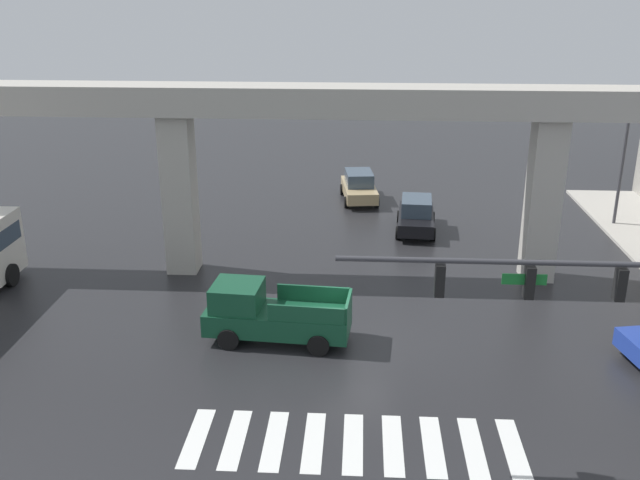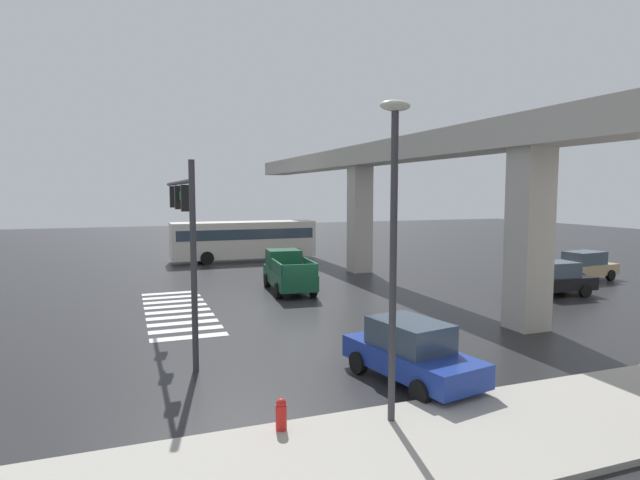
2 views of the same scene
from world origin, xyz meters
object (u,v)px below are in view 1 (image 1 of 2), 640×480
(pickup_truck, at_px, (270,314))
(traffic_signal_mast, at_px, (574,302))
(street_lamp_far_north, at_px, (626,140))
(sedan_black, at_px, (416,215))
(sedan_tan, at_px, (359,186))

(pickup_truck, bearing_deg, traffic_signal_mast, -36.26)
(traffic_signal_mast, height_order, street_lamp_far_north, street_lamp_far_north)
(sedan_black, bearing_deg, sedan_tan, 119.22)
(street_lamp_far_north, bearing_deg, sedan_tan, 164.00)
(sedan_tan, bearing_deg, sedan_black, -60.78)
(sedan_black, bearing_deg, traffic_signal_mast, -82.29)
(pickup_truck, relative_size, sedan_black, 1.19)
(sedan_tan, xyz_separation_m, traffic_signal_mast, (5.45, -23.74, 3.71))
(traffic_signal_mast, bearing_deg, street_lamp_far_north, 68.19)
(traffic_signal_mast, bearing_deg, sedan_tan, 102.94)
(sedan_black, relative_size, traffic_signal_mast, 0.51)
(sedan_black, xyz_separation_m, street_lamp_far_north, (10.46, 1.44, 3.70))
(sedan_tan, height_order, street_lamp_far_north, street_lamp_far_north)
(sedan_black, height_order, sedan_tan, same)
(traffic_signal_mast, bearing_deg, sedan_black, 97.71)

